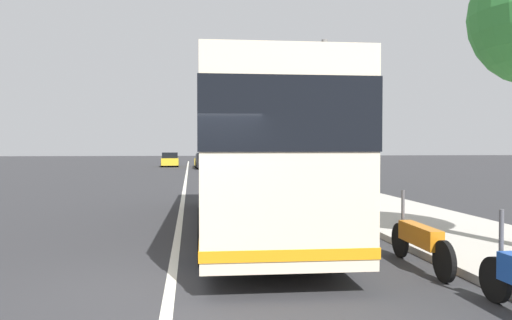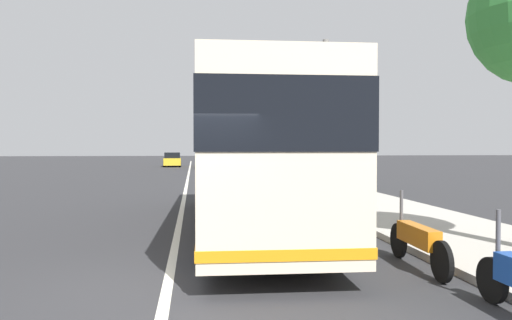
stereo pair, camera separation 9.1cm
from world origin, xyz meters
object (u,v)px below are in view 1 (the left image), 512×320
coach_bus (251,150)px  roadside_tree_mid_block (323,103)px  car_side_street (206,161)px  roadside_tree_far_block (271,111)px  car_ahead_same_lane (204,160)px  car_far_distant (170,160)px  utility_pole (324,116)px  motorcycle_mid_row (420,240)px

coach_bus → roadside_tree_mid_block: bearing=-22.3°
car_side_street → roadside_tree_far_block: size_ratio=0.68×
car_ahead_same_lane → car_far_distant: bearing=97.5°
coach_bus → utility_pole: size_ratio=1.69×
car_side_street → car_ahead_same_lane: size_ratio=1.08×
car_side_street → car_ahead_same_lane: car_side_street is taller
coach_bus → car_far_distant: coach_bus is taller
roadside_tree_far_block → roadside_tree_mid_block: bearing=-178.5°
motorcycle_mid_row → roadside_tree_mid_block: roadside_tree_mid_block is taller
car_far_distant → car_ahead_same_lane: bearing=91.3°
car_ahead_same_lane → roadside_tree_mid_block: roadside_tree_mid_block is taller
car_far_distant → utility_pole: size_ratio=0.57×
car_ahead_same_lane → roadside_tree_mid_block: 29.92m
car_side_street → coach_bus: bearing=178.8°
motorcycle_mid_row → car_side_street: size_ratio=0.50×
roadside_tree_far_block → car_ahead_same_lane: bearing=16.3°
car_ahead_same_lane → roadside_tree_far_block: roadside_tree_far_block is taller
car_far_distant → car_ahead_same_lane: (0.21, -3.61, -0.03)m
car_side_street → car_far_distant: (5.24, 3.58, -0.01)m
coach_bus → utility_pole: utility_pole is taller
car_far_distant → roadside_tree_mid_block: size_ratio=0.72×
roadside_tree_far_block → utility_pole: utility_pole is taller
coach_bus → car_side_street: coach_bus is taller
motorcycle_mid_row → car_ahead_same_lane: (44.87, 2.40, 0.19)m
coach_bus → car_side_street: 34.93m
motorcycle_mid_row → roadside_tree_mid_block: (15.59, -2.59, 3.75)m
car_ahead_same_lane → roadside_tree_far_block: (-15.82, -4.64, 4.14)m
car_side_street → utility_pole: size_ratio=0.66×
coach_bus → car_side_street: bearing=1.8°
car_side_street → car_far_distant: size_ratio=1.15×
coach_bus → roadside_tree_far_block: roadside_tree_far_block is taller
roadside_tree_mid_block → car_side_street: bearing=11.9°
coach_bus → car_ahead_same_lane: coach_bus is taller
roadside_tree_mid_block → car_ahead_same_lane: bearing=9.7°
car_side_street → roadside_tree_mid_block: size_ratio=0.83×
roadside_tree_mid_block → roadside_tree_far_block: 13.48m
car_ahead_same_lane → motorcycle_mid_row: bearing=-172.8°
motorcycle_mid_row → roadside_tree_mid_block: 16.24m
roadside_tree_far_block → utility_pole: (-14.33, -0.16, -1.26)m
car_far_distant → roadside_tree_far_block: 18.12m
car_ahead_same_lane → roadside_tree_far_block: 16.99m
roadside_tree_mid_block → motorcycle_mid_row: bearing=170.6°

